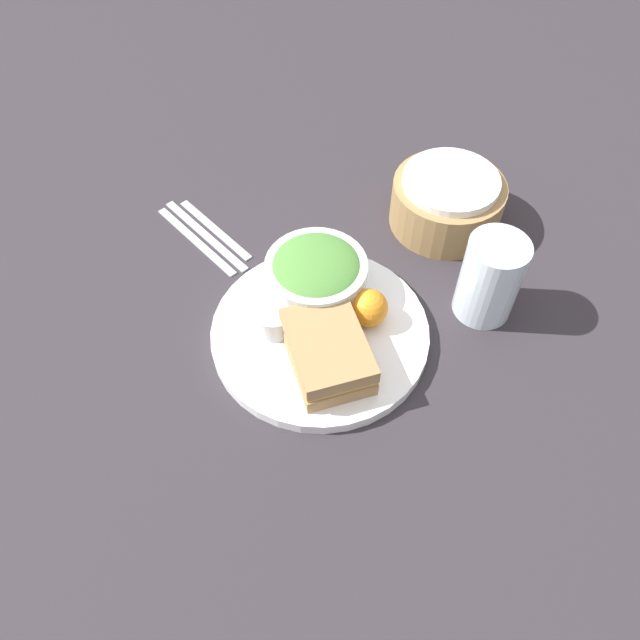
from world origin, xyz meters
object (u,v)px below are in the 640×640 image
sandwich (328,351)px  bread_basket (447,201)px  salad_bowl (316,274)px  fork (196,240)px  dressing_cup (275,318)px  knife (205,235)px  drink_glass (490,278)px  plate (320,333)px  spoon (215,229)px

sandwich → bread_basket: 0.33m
salad_bowl → fork: 0.22m
dressing_cup → knife: bearing=176.3°
dressing_cup → fork: (-0.21, -0.00, -0.03)m
dressing_cup → knife: 0.22m
salad_bowl → drink_glass: drink_glass is taller
drink_glass → bread_basket: drink_glass is taller
sandwich → bread_basket: size_ratio=0.89×
plate → sandwich: size_ratio=1.94×
salad_bowl → dressing_cup: salad_bowl is taller
bread_basket → salad_bowl: bearing=-87.2°
bread_basket → fork: 0.38m
plate → salad_bowl: 0.08m
bread_basket → fork: bread_basket is taller
plate → spoon: 0.26m
salad_bowl → bread_basket: bearing=92.8°
bread_basket → knife: (-0.19, -0.32, -0.04)m
fork → drink_glass: bearing=-149.9°
dressing_cup → spoon: (-0.22, 0.03, -0.03)m
knife → sandwich: bearing=174.6°
salad_bowl → spoon: bearing=-166.9°
drink_glass → bread_basket: bearing=155.0°
sandwich → fork: size_ratio=0.80×
plate → fork: plate is taller
fork → spoon: same height
salad_bowl → bread_basket: 0.25m
salad_bowl → spoon: 0.21m
dressing_cup → fork: dressing_cup is taller
spoon → drink_glass: bearing=-154.2°
plate → bread_basket: (-0.07, 0.28, 0.03)m
drink_glass → fork: size_ratio=0.67×
sandwich → knife: sandwich is taller
plate → fork: 0.26m
drink_glass → fork: (-0.34, -0.26, -0.06)m
sandwich → salad_bowl: salad_bowl is taller
salad_bowl → knife: (-0.20, -0.06, -0.05)m
spoon → salad_bowl: bearing=-173.9°
salad_bowl → fork: bearing=-157.3°
fork → bread_basket: bearing=-126.1°
fork → knife: same height
plate → spoon: (-0.26, -0.01, -0.01)m
sandwich → plate: bearing=154.4°
sandwich → bread_basket: bearing=110.7°
sandwich → spoon: (-0.31, 0.01, -0.04)m
plate → salad_bowl: (-0.06, 0.03, 0.04)m
drink_glass → knife: bearing=-145.0°
salad_bowl → bread_basket: size_ratio=0.82×
dressing_cup → bread_basket: size_ratio=0.33×
sandwich → dressing_cup: bearing=-165.4°
spoon → sandwich: bearing=171.2°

